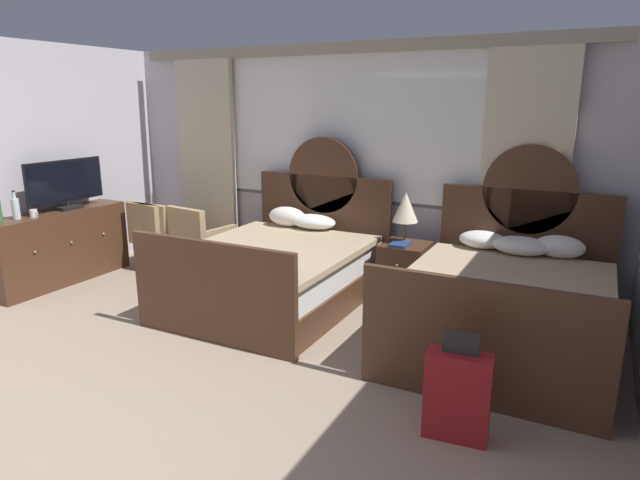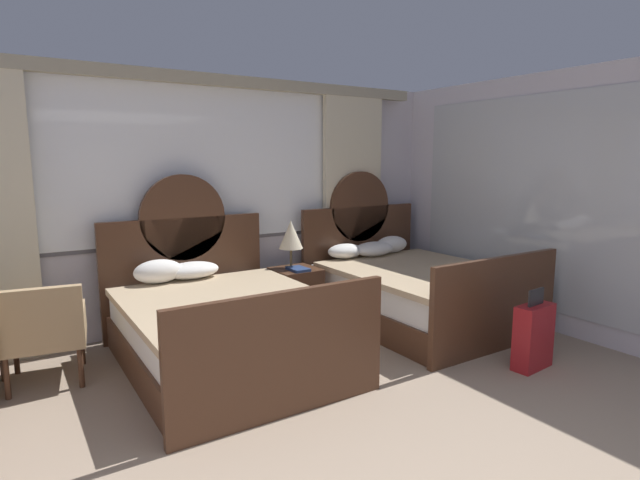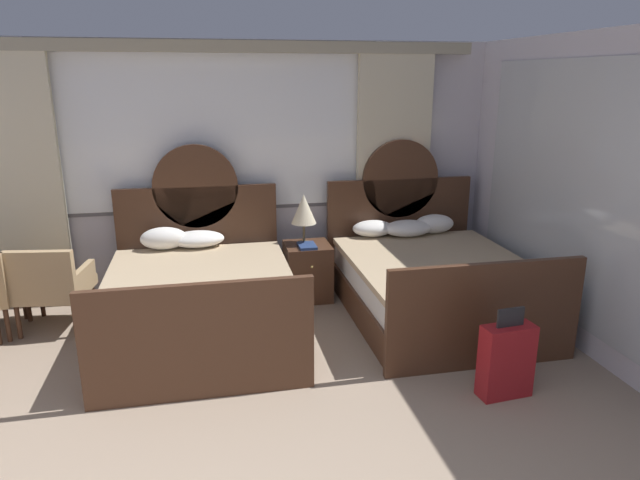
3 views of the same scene
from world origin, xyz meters
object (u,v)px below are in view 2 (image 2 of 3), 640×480
object	(u,v)px
suitcase_on_floor	(533,336)
armchair_by_window_left	(43,329)
bed_near_window	(223,325)
table_lamp_on_nightstand	(291,235)
bed_near_mirror	(413,289)
nightstand_between_beds	(296,295)
book_on_nightstand	(298,269)

from	to	relation	value
suitcase_on_floor	armchair_by_window_left	bearing A→B (deg)	151.91
bed_near_window	table_lamp_on_nightstand	world-z (taller)	bed_near_window
bed_near_mirror	suitcase_on_floor	size ratio (longest dim) A/B	3.09
bed_near_mirror	armchair_by_window_left	world-z (taller)	bed_near_mirror
bed_near_window	suitcase_on_floor	xyz separation A→B (m)	(2.24, -1.55, -0.07)
suitcase_on_floor	nightstand_between_beds	bearing A→B (deg)	116.22
bed_near_window	armchair_by_window_left	bearing A→B (deg)	164.58
bed_near_mirror	suitcase_on_floor	bearing A→B (deg)	-91.29
bed_near_window	book_on_nightstand	distance (m)	1.29
bed_near_window	table_lamp_on_nightstand	size ratio (longest dim) A/B	4.11
armchair_by_window_left	suitcase_on_floor	world-z (taller)	armchair_by_window_left
bed_near_mirror	table_lamp_on_nightstand	bearing A→B (deg)	148.02
armchair_by_window_left	suitcase_on_floor	xyz separation A→B (m)	(3.60, -1.92, -0.18)
book_on_nightstand	suitcase_on_floor	size ratio (longest dim) A/B	0.37
bed_near_window	nightstand_between_beds	world-z (taller)	bed_near_window
armchair_by_window_left	suitcase_on_floor	distance (m)	4.09
suitcase_on_floor	table_lamp_on_nightstand	bearing A→B (deg)	116.31
armchair_by_window_left	table_lamp_on_nightstand	bearing A→B (deg)	8.19
book_on_nightstand	armchair_by_window_left	size ratio (longest dim) A/B	0.31
suitcase_on_floor	book_on_nightstand	bearing A→B (deg)	117.69
table_lamp_on_nightstand	suitcase_on_floor	bearing A→B (deg)	-63.69
bed_near_window	nightstand_between_beds	xyz separation A→B (m)	(1.14, 0.68, -0.05)
bed_near_window	armchair_by_window_left	size ratio (longest dim) A/B	2.61
armchair_by_window_left	bed_near_window	bearing A→B (deg)	-15.42
book_on_nightstand	suitcase_on_floor	world-z (taller)	suitcase_on_floor
bed_near_mirror	table_lamp_on_nightstand	world-z (taller)	bed_near_mirror
table_lamp_on_nightstand	suitcase_on_floor	size ratio (longest dim) A/B	0.75
bed_near_window	table_lamp_on_nightstand	xyz separation A→B (m)	(1.11, 0.73, 0.62)
bed_near_window	book_on_nightstand	size ratio (longest dim) A/B	8.46
bed_near_mirror	nightstand_between_beds	size ratio (longest dim) A/B	3.63
bed_near_window	bed_near_mirror	bearing A→B (deg)	0.20
bed_near_mirror	book_on_nightstand	size ratio (longest dim) A/B	8.46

